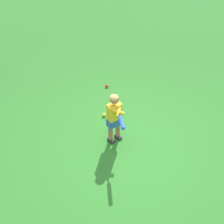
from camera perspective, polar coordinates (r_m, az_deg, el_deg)
name	(u,v)px	position (r m, az deg, el deg)	size (l,w,h in m)	color
ground_plane	(130,145)	(5.87, 3.50, -6.28)	(40.00, 40.00, 0.00)	#2D7528
child_batter	(115,115)	(5.51, 0.54, -0.60)	(0.32, 0.78, 1.08)	#232328
play_ball_midfield	(107,86)	(7.31, -0.99, 5.03)	(0.08, 0.08, 0.08)	red
play_ball_far_left	(104,115)	(6.45, -1.50, -0.53)	(0.08, 0.08, 0.08)	yellow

